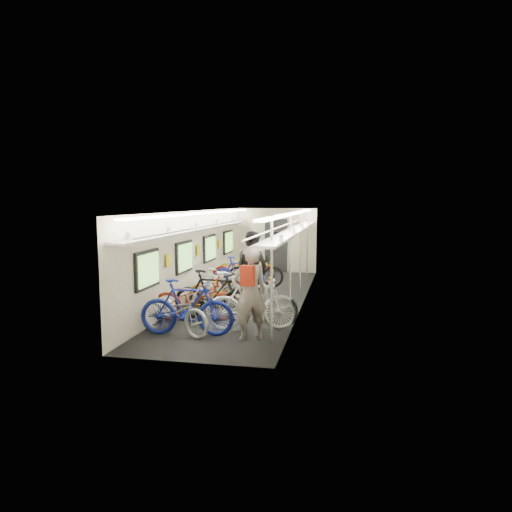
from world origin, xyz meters
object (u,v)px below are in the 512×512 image
at_px(passenger_mid, 252,269).
at_px(backpack, 248,276).
at_px(bicycle_1, 187,307).
at_px(passenger_near, 250,293).
at_px(bicycle_0, 175,311).

bearing_deg(passenger_mid, backpack, 127.23).
height_order(passenger_mid, backpack, passenger_mid).
xyz_separation_m(bicycle_1, backpack, (1.28, -0.21, 0.71)).
bearing_deg(passenger_near, passenger_mid, -106.95).
distance_m(passenger_near, passenger_mid, 2.90).
height_order(bicycle_0, passenger_mid, passenger_mid).
bearing_deg(passenger_near, bicycle_0, -29.84).
distance_m(bicycle_1, passenger_mid, 2.95).
height_order(bicycle_0, passenger_near, passenger_near).
bearing_deg(bicycle_1, bicycle_0, 77.58).
xyz_separation_m(bicycle_0, passenger_near, (1.55, -0.05, 0.44)).
xyz_separation_m(bicycle_0, bicycle_1, (0.27, -0.04, 0.10)).
bearing_deg(passenger_near, backpack, 60.66).
distance_m(bicycle_0, backpack, 1.77).
bearing_deg(backpack, passenger_near, 95.86).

